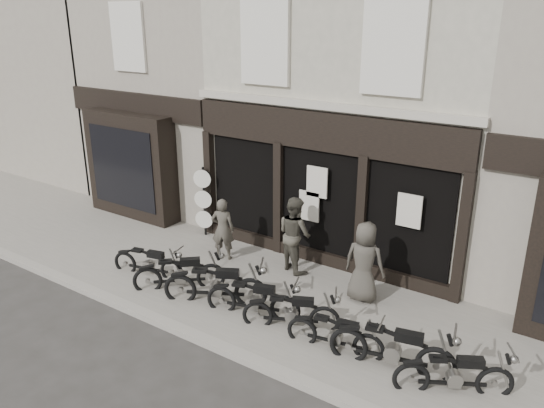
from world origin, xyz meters
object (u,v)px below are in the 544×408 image
Objects in this scene: motorcycle_4 at (292,315)px; advert_sign_post at (204,205)px; motorcycle_2 at (217,288)px; motorcycle_3 at (254,302)px; motorcycle_5 at (336,337)px; motorcycle_1 at (181,276)px; man_left at (223,229)px; man_centre at (295,234)px; motorcycle_0 at (149,265)px; man_right at (364,262)px; motorcycle_6 at (393,352)px; motorcycle_7 at (455,378)px.

advert_sign_post reaches higher than motorcycle_4.
motorcycle_2 is 1.06× the size of motorcycle_3.
motorcycle_5 is (2.95, -0.09, -0.07)m from motorcycle_2.
advert_sign_post reaches higher than motorcycle_3.
motorcycle_1 is 1.06× the size of man_left.
motorcycle_2 is 1.12× the size of man_centre.
man_right is (4.73, 1.79, 0.66)m from motorcycle_0.
motorcycle_0 is 1.10× the size of motorcycle_1.
motorcycle_6 is at bearing -40.64° from advert_sign_post.
man_centre is 0.88× the size of advert_sign_post.
man_left is at bearing -4.13° from man_right.
motorcycle_5 is 4.63m from man_left.
motorcycle_2 is 2.22m from man_left.
motorcycle_2 is 1.14× the size of motorcycle_4.
motorcycle_1 is 0.77× the size of motorcycle_6.
advert_sign_post is (-7.77, 2.71, 0.65)m from motorcycle_7.
man_right reaches higher than motorcycle_7.
advert_sign_post is at bearing 106.54° from motorcycle_2.
motorcycle_7 reaches higher than motorcycle_4.
motorcycle_1 is 2.05m from motorcycle_3.
man_left is at bearing 96.95° from motorcycle_2.
motorcycle_0 is 0.95× the size of motorcycle_3.
motorcycle_2 reaches higher than motorcycle_5.
motorcycle_0 is 0.99× the size of motorcycle_5.
motorcycle_0 is at bearing 168.06° from motorcycle_5.
motorcycle_5 is at bearing 151.62° from motorcycle_7.
motorcycle_4 is at bearing -13.62° from motorcycle_0.
motorcycle_7 is 6.64m from man_left.
motorcycle_3 is 1.09× the size of motorcycle_7.
motorcycle_6 reaches higher than motorcycle_7.
motorcycle_0 is at bearing 153.90° from motorcycle_4.
motorcycle_3 is 2.86m from man_left.
motorcycle_4 is at bearing 127.93° from man_left.
motorcycle_1 is 4.14m from man_right.
man_centre reaches higher than motorcycle_1.
man_centre is 2.05m from man_right.
motorcycle_4 reaches higher than motorcycle_5.
motorcycle_4 is at bearing -16.32° from motorcycle_3.
motorcycle_0 is at bearing 135.78° from motorcycle_1.
motorcycle_1 is at bearing 168.11° from motorcycle_5.
man_left is (-1.25, 1.76, 0.49)m from motorcycle_2.
man_right reaches higher than motorcycle_2.
man_centre is at bearing 125.16° from motorcycle_5.
motorcycle_3 is at bearing 165.77° from motorcycle_5.
motorcycle_2 is at bearing 168.01° from motorcycle_5.
motorcycle_4 reaches higher than motorcycle_0.
motorcycle_2 is (2.15, -0.06, 0.07)m from motorcycle_0.
motorcycle_3 is at bearing -41.73° from motorcycle_1.
man_left is at bearing 38.45° from man_centre.
advert_sign_post is (-6.69, 2.68, 0.60)m from motorcycle_6.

